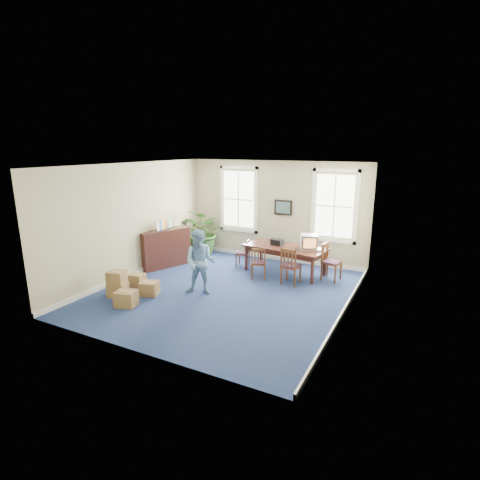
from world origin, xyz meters
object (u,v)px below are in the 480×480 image
at_px(credenza, 165,247).
at_px(crt_tv, 309,242).
at_px(cardboard_boxes, 125,283).
at_px(potted_plant, 204,232).
at_px(conference_table, 285,259).
at_px(chair_near_left, 259,263).
at_px(man, 200,262).

bearing_deg(credenza, crt_tv, 37.60).
xyz_separation_m(credenza, cardboard_boxes, (0.61, -2.37, -0.28)).
distance_m(crt_tv, potted_plant, 3.85).
xyz_separation_m(conference_table, chair_near_left, (-0.48, -0.80, 0.06)).
xyz_separation_m(crt_tv, chair_near_left, (-1.17, -0.85, -0.55)).
distance_m(crt_tv, man, 3.24).
distance_m(man, cardboard_boxes, 1.93).
bearing_deg(credenza, man, -10.07).
distance_m(conference_table, cardboard_boxes, 4.54).
xyz_separation_m(man, cardboard_boxes, (-1.57, -1.02, -0.48)).
relative_size(conference_table, cardboard_boxes, 1.95).
height_order(conference_table, man, man).
bearing_deg(potted_plant, cardboard_boxes, -86.51).
bearing_deg(chair_near_left, conference_table, -142.38).
height_order(conference_table, crt_tv, crt_tv).
bearing_deg(crt_tv, chair_near_left, -166.74).
bearing_deg(man, crt_tv, 34.45).
relative_size(chair_near_left, potted_plant, 0.58).
relative_size(potted_plant, cardboard_boxes, 1.32).
distance_m(potted_plant, cardboard_boxes, 4.08).
xyz_separation_m(chair_near_left, potted_plant, (-2.65, 1.33, 0.33)).
xyz_separation_m(chair_near_left, cardboard_boxes, (-2.40, -2.71, -0.12)).
xyz_separation_m(conference_table, cardboard_boxes, (-2.88, -3.51, -0.06)).
bearing_deg(conference_table, cardboard_boxes, -121.75).
bearing_deg(crt_tv, credenza, 173.14).
height_order(potted_plant, cardboard_boxes, potted_plant).
bearing_deg(crt_tv, potted_plant, 150.01).
height_order(conference_table, cardboard_boxes, conference_table).
distance_m(conference_table, potted_plant, 3.19).
height_order(crt_tv, chair_near_left, crt_tv).
bearing_deg(potted_plant, conference_table, -9.74).
distance_m(crt_tv, credenza, 4.36).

